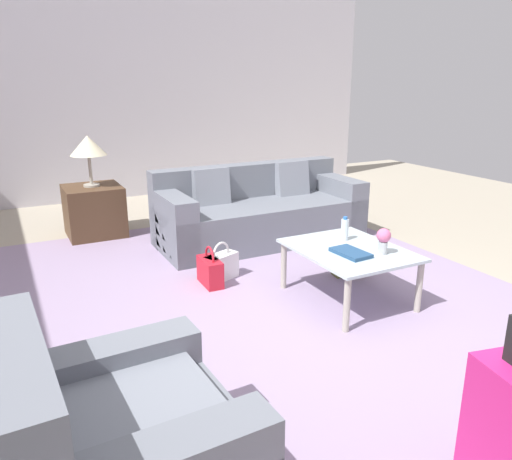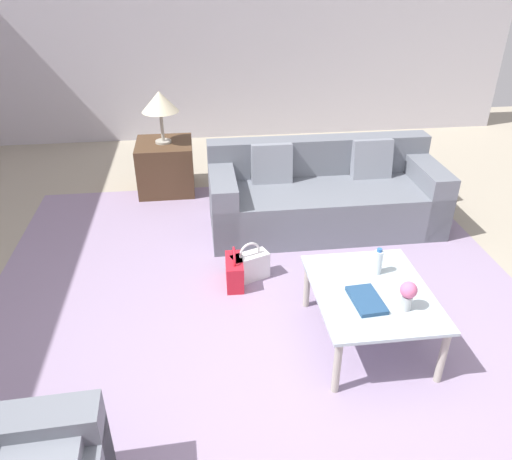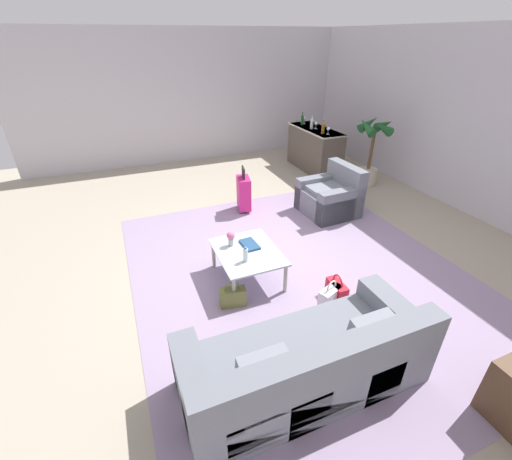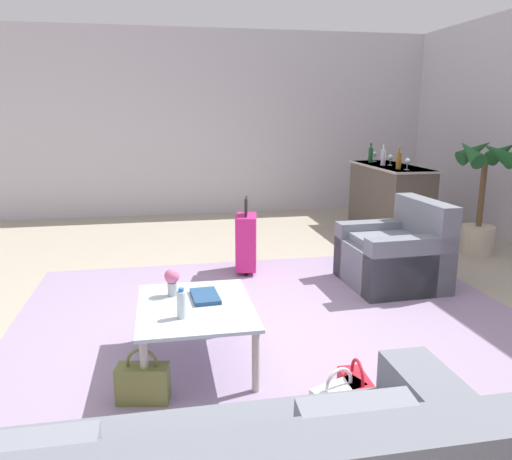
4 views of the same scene
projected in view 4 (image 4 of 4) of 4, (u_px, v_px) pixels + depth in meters
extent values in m
plane|color=#A89E89|center=(255.00, 334.00, 4.05)|extent=(12.00, 12.00, 0.00)
cube|color=silver|center=(201.00, 124.00, 8.53)|extent=(0.12, 8.00, 3.10)
cube|color=#9984A3|center=(299.00, 367.00, 3.51)|extent=(5.20, 4.40, 0.01)
cube|color=gray|center=(353.00, 451.00, 1.70)|extent=(0.17, 0.40, 0.41)
cube|color=slate|center=(391.00, 264.00, 5.15)|extent=(0.96, 0.93, 0.44)
cube|color=slate|center=(423.00, 242.00, 5.17)|extent=(0.94, 0.24, 0.88)
cube|color=slate|center=(410.00, 268.00, 4.78)|extent=(0.23, 0.90, 0.60)
cube|color=slate|center=(376.00, 248.00, 5.48)|extent=(0.23, 0.90, 0.60)
cube|color=gray|center=(388.00, 240.00, 5.08)|extent=(0.71, 0.66, 0.08)
cube|color=silver|center=(195.00, 307.00, 3.48)|extent=(0.98, 0.79, 0.02)
cylinder|color=#ADA899|center=(235.00, 309.00, 4.01)|extent=(0.05, 0.05, 0.42)
cylinder|color=#ADA899|center=(256.00, 362.00, 3.17)|extent=(0.05, 0.05, 0.42)
cylinder|color=#ADA899|center=(148.00, 315.00, 3.89)|extent=(0.05, 0.05, 0.42)
cylinder|color=#ADA899|center=(145.00, 372.00, 3.04)|extent=(0.05, 0.05, 0.42)
cylinder|color=silver|center=(182.00, 305.00, 3.24)|extent=(0.06, 0.06, 0.18)
cylinder|color=#2D6BBC|center=(181.00, 290.00, 3.22)|extent=(0.04, 0.04, 0.02)
cube|color=navy|center=(205.00, 296.00, 3.60)|extent=(0.32, 0.21, 0.03)
cylinder|color=#B2B7BC|center=(172.00, 289.00, 3.65)|extent=(0.07, 0.07, 0.10)
sphere|color=#DB6693|center=(172.00, 276.00, 3.62)|extent=(0.11, 0.11, 0.11)
cube|color=brown|center=(389.00, 199.00, 7.37)|extent=(1.62, 0.61, 0.99)
cube|color=#ADA899|center=(391.00, 166.00, 7.26)|extent=(1.66, 0.65, 0.03)
cylinder|color=silver|center=(374.00, 161.00, 7.79)|extent=(0.07, 0.07, 0.01)
cylinder|color=silver|center=(374.00, 159.00, 7.78)|extent=(0.01, 0.01, 0.08)
sphere|color=silver|center=(375.00, 154.00, 7.77)|extent=(0.08, 0.08, 0.08)
cylinder|color=silver|center=(390.00, 165.00, 7.25)|extent=(0.07, 0.07, 0.01)
cylinder|color=silver|center=(390.00, 162.00, 7.24)|extent=(0.01, 0.01, 0.08)
sphere|color=silver|center=(390.00, 157.00, 7.22)|extent=(0.08, 0.08, 0.08)
cylinder|color=silver|center=(407.00, 170.00, 6.70)|extent=(0.07, 0.07, 0.01)
cylinder|color=silver|center=(407.00, 166.00, 6.69)|extent=(0.01, 0.01, 0.08)
sphere|color=silver|center=(407.00, 161.00, 6.68)|extent=(0.08, 0.08, 0.08)
cylinder|color=#194C23|center=(371.00, 155.00, 7.65)|extent=(0.07, 0.07, 0.22)
cylinder|color=#194C23|center=(371.00, 145.00, 7.62)|extent=(0.03, 0.03, 0.08)
cylinder|color=silver|center=(383.00, 158.00, 7.22)|extent=(0.07, 0.07, 0.22)
cylinder|color=silver|center=(384.00, 147.00, 7.19)|extent=(0.03, 0.03, 0.08)
cylinder|color=brown|center=(399.00, 161.00, 6.76)|extent=(0.07, 0.07, 0.22)
cylinder|color=brown|center=(399.00, 150.00, 6.72)|extent=(0.03, 0.03, 0.08)
cube|color=#D12375|center=(246.00, 242.00, 5.53)|extent=(0.44, 0.30, 0.60)
cube|color=black|center=(246.00, 206.00, 5.44)|extent=(0.24, 0.07, 0.20)
cylinder|color=black|center=(247.00, 266.00, 5.75)|extent=(0.03, 0.05, 0.05)
cylinder|color=black|center=(246.00, 274.00, 5.47)|extent=(0.03, 0.05, 0.05)
cube|color=white|center=(338.00, 406.00, 2.85)|extent=(0.25, 0.35, 0.24)
torus|color=white|center=(339.00, 384.00, 2.82)|extent=(0.09, 0.19, 0.20)
cube|color=olive|center=(143.00, 384.00, 3.08)|extent=(0.20, 0.34, 0.24)
torus|color=olive|center=(142.00, 363.00, 3.05)|extent=(0.06, 0.20, 0.20)
cube|color=red|center=(356.00, 397.00, 2.94)|extent=(0.32, 0.15, 0.24)
torus|color=red|center=(357.00, 375.00, 2.91)|extent=(0.20, 0.03, 0.20)
cylinder|color=#BCB299|center=(477.00, 240.00, 6.31)|extent=(0.41, 0.41, 0.36)
cylinder|color=brown|center=(482.00, 194.00, 6.17)|extent=(0.07, 0.07, 0.81)
cone|color=#1E5628|center=(498.00, 153.00, 5.84)|extent=(0.20, 0.49, 0.38)
cone|color=#1E5628|center=(503.00, 151.00, 6.09)|extent=(0.49, 0.20, 0.38)
cone|color=#1E5628|center=(475.00, 150.00, 6.26)|extent=(0.20, 0.49, 0.38)
cone|color=#1E5628|center=(470.00, 152.00, 6.01)|extent=(0.49, 0.20, 0.38)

